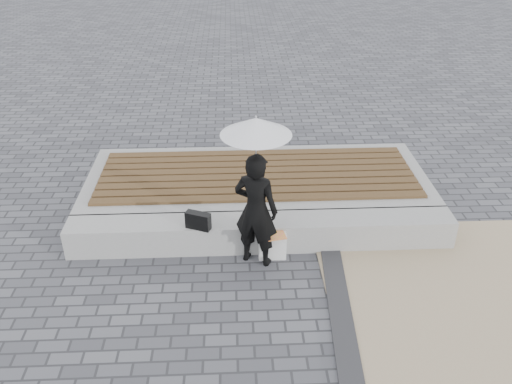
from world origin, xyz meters
TOP-DOWN VIEW (x-y plane):
  - ground at (0.00, 0.00)m, footprint 80.00×80.00m
  - edging_band at (0.75, -0.50)m, footprint 0.61×5.20m
  - seating_ledge at (0.00, 1.60)m, footprint 5.00×0.45m
  - timber_platform at (0.00, 2.80)m, footprint 5.00×2.00m
  - timber_decking at (0.00, 2.80)m, footprint 4.60×1.60m
  - woman at (-0.09, 1.27)m, footprint 0.64×0.55m
  - parasol at (-0.09, 1.27)m, footprint 0.80×0.80m
  - handbag at (-0.80, 1.44)m, footprint 0.33×0.22m
  - canvas_tote at (0.12, 1.33)m, footprint 0.35×0.15m
  - magazine at (0.12, 1.28)m, footprint 0.34×0.28m

SIDE VIEW (x-z plane):
  - ground at x=0.00m, z-range 0.00..0.00m
  - edging_band at x=0.75m, z-range 0.00..0.04m
  - canvas_tote at x=0.12m, z-range 0.00..0.37m
  - seating_ledge at x=0.00m, z-range 0.00..0.40m
  - timber_platform at x=0.00m, z-range 0.00..0.40m
  - magazine at x=0.12m, z-range 0.37..0.38m
  - timber_decking at x=0.00m, z-range 0.40..0.44m
  - handbag at x=-0.80m, z-range 0.40..0.62m
  - woman at x=-0.09m, z-range 0.00..1.50m
  - parasol at x=-0.09m, z-range 1.32..2.35m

